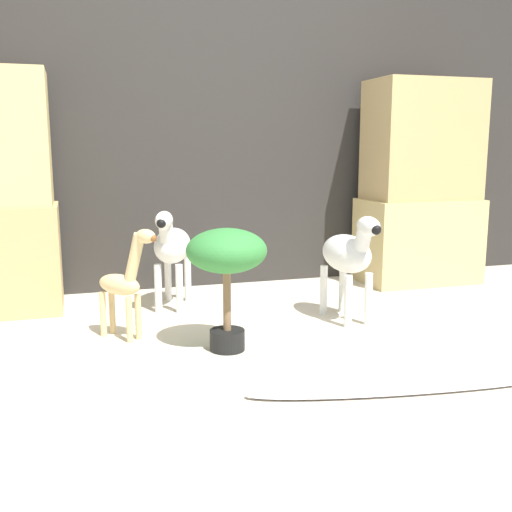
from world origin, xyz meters
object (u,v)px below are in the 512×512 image
object	(u,v)px
zebra_left	(172,247)
giraffe_figurine	(125,281)
zebra_right	(349,255)
surfboard	(411,384)
potted_palm_front	(227,259)

from	to	relation	value
zebra_left	giraffe_figurine	distance (m)	0.62
zebra_right	zebra_left	size ratio (longest dim) A/B	1.00
zebra_left	zebra_right	bearing A→B (deg)	-32.27
zebra_left	surfboard	xyz separation A→B (m)	(0.70, -1.47, -0.35)
potted_palm_front	surfboard	distance (m)	0.96
zebra_right	potted_palm_front	xyz separation A→B (m)	(-0.75, -0.28, 0.07)
potted_palm_front	giraffe_figurine	bearing A→B (deg)	144.86
giraffe_figurine	zebra_left	bearing A→B (deg)	58.84
giraffe_figurine	zebra_right	bearing A→B (deg)	-1.22
zebra_right	giraffe_figurine	bearing A→B (deg)	178.78
zebra_left	potted_palm_front	bearing A→B (deg)	-81.79
zebra_right	surfboard	distance (m)	1.00
zebra_right	zebra_left	bearing A→B (deg)	147.73
surfboard	potted_palm_front	bearing A→B (deg)	132.10
zebra_left	surfboard	world-z (taller)	zebra_left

